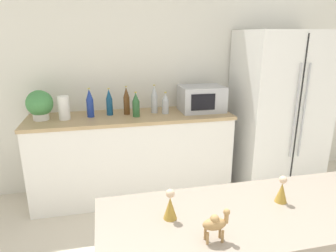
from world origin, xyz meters
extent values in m
cube|color=silver|center=(0.00, 2.73, 1.27)|extent=(8.00, 0.06, 2.55)
cube|color=white|center=(-0.33, 2.40, 0.45)|extent=(2.12, 0.60, 0.90)
cube|color=tan|center=(-0.33, 2.40, 0.92)|extent=(2.15, 0.63, 0.03)
cube|color=white|center=(1.37, 2.31, 0.90)|extent=(0.94, 0.73, 1.81)
cube|color=black|center=(1.37, 1.94, 0.90)|extent=(0.01, 0.01, 1.74)
cylinder|color=#B2B5BA|center=(1.32, 1.93, 1.00)|extent=(0.02, 0.02, 1.00)
cylinder|color=#B2B5BA|center=(1.42, 1.93, 1.00)|extent=(0.02, 0.02, 1.00)
cube|color=gray|center=(0.21, 0.41, 0.94)|extent=(1.80, 0.56, 0.03)
cylinder|color=silver|center=(-1.23, 2.42, 0.97)|extent=(0.15, 0.15, 0.07)
sphere|color=#478E4C|center=(-1.23, 2.42, 1.11)|extent=(0.26, 0.26, 0.26)
cylinder|color=white|center=(-1.00, 2.38, 1.05)|extent=(0.11, 0.11, 0.24)
cube|color=#B2B5BA|center=(0.46, 2.42, 1.08)|extent=(0.48, 0.36, 0.28)
cube|color=black|center=(0.42, 2.24, 1.08)|extent=(0.26, 0.01, 0.17)
cylinder|color=navy|center=(-0.75, 2.42, 1.03)|extent=(0.07, 0.07, 0.19)
cone|color=navy|center=(-0.75, 2.42, 1.18)|extent=(0.07, 0.07, 0.11)
cylinder|color=gold|center=(-0.75, 2.42, 1.23)|extent=(0.03, 0.03, 0.01)
cylinder|color=navy|center=(-0.55, 2.46, 1.03)|extent=(0.07, 0.07, 0.18)
cone|color=navy|center=(-0.55, 2.46, 1.16)|extent=(0.06, 0.06, 0.10)
cylinder|color=gold|center=(-0.55, 2.46, 1.22)|extent=(0.02, 0.02, 0.01)
cylinder|color=#B2B7BC|center=(0.04, 2.39, 1.01)|extent=(0.07, 0.07, 0.15)
cone|color=#B2B7BC|center=(0.04, 2.39, 1.12)|extent=(0.07, 0.07, 0.08)
cylinder|color=gold|center=(0.04, 2.39, 1.17)|extent=(0.03, 0.03, 0.01)
cylinder|color=#2D6033|center=(-0.28, 2.33, 1.02)|extent=(0.08, 0.08, 0.16)
cone|color=#2D6033|center=(-0.28, 2.33, 1.14)|extent=(0.07, 0.07, 0.09)
cylinder|color=gold|center=(-0.28, 2.33, 1.19)|extent=(0.03, 0.03, 0.01)
cylinder|color=brown|center=(-0.37, 2.45, 1.03)|extent=(0.07, 0.07, 0.19)
cone|color=brown|center=(-0.37, 2.45, 1.18)|extent=(0.06, 0.06, 0.11)
cylinder|color=gold|center=(-0.37, 2.45, 1.24)|extent=(0.02, 0.02, 0.01)
cylinder|color=#B2B7BC|center=(-0.07, 2.45, 1.03)|extent=(0.07, 0.07, 0.19)
cone|color=#B2B7BC|center=(-0.07, 2.45, 1.18)|extent=(0.07, 0.07, 0.11)
cylinder|color=gold|center=(-0.07, 2.45, 1.24)|extent=(0.02, 0.02, 0.01)
ellipsoid|color=#A87F4C|center=(-0.22, 0.25, 1.04)|extent=(0.10, 0.05, 0.05)
sphere|color=#A87F4C|center=(-0.22, 0.25, 1.06)|extent=(0.04, 0.04, 0.04)
cylinder|color=#A87F4C|center=(-0.17, 0.25, 1.06)|extent=(0.02, 0.02, 0.05)
sphere|color=#A87F4C|center=(-0.17, 0.25, 1.09)|extent=(0.03, 0.03, 0.03)
cylinder|color=#A87F4C|center=(-0.19, 0.26, 0.99)|extent=(0.01, 0.01, 0.05)
cylinder|color=#A87F4C|center=(-0.19, 0.23, 0.99)|extent=(0.01, 0.01, 0.05)
cylinder|color=#A87F4C|center=(-0.25, 0.27, 0.99)|extent=(0.01, 0.01, 0.05)
cylinder|color=#A87F4C|center=(-0.25, 0.24, 0.99)|extent=(0.01, 0.01, 0.05)
cone|color=#B28933|center=(-0.36, 0.44, 1.01)|extent=(0.06, 0.06, 0.11)
sphere|color=beige|center=(-0.36, 0.44, 1.09)|extent=(0.04, 0.04, 0.04)
cone|color=#B28933|center=(0.21, 0.45, 1.01)|extent=(0.06, 0.06, 0.10)
sphere|color=beige|center=(0.21, 0.45, 1.08)|extent=(0.04, 0.04, 0.04)
camera|label=1|loc=(-0.63, -0.70, 1.75)|focal=32.00mm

